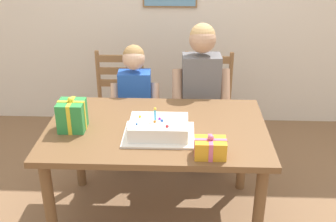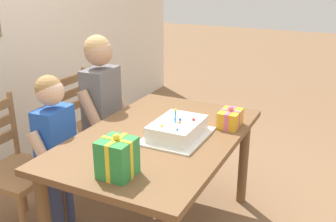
# 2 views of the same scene
# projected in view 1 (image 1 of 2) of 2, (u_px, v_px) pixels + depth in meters

# --- Properties ---
(ground_plane) EXTENTS (20.00, 20.00, 0.00)m
(ground_plane) POSITION_uv_depth(u_px,v_px,m) (158.00, 216.00, 3.04)
(ground_plane) COLOR #846042
(dining_table) EXTENTS (1.43, 0.91, 0.73)m
(dining_table) POSITION_uv_depth(u_px,v_px,m) (157.00, 140.00, 2.76)
(dining_table) COLOR brown
(dining_table) RESTS_ON ground
(birthday_cake) EXTENTS (0.44, 0.34, 0.19)m
(birthday_cake) POSITION_uv_depth(u_px,v_px,m) (159.00, 129.00, 2.60)
(birthday_cake) COLOR white
(birthday_cake) RESTS_ON dining_table
(gift_box_red_large) EXTENTS (0.17, 0.17, 0.23)m
(gift_box_red_large) POSITION_uv_depth(u_px,v_px,m) (72.00, 115.00, 2.65)
(gift_box_red_large) COLOR #2D8E42
(gift_box_red_large) RESTS_ON dining_table
(gift_box_beside_cake) EXTENTS (0.18, 0.13, 0.14)m
(gift_box_beside_cake) POSITION_uv_depth(u_px,v_px,m) (210.00, 148.00, 2.37)
(gift_box_beside_cake) COLOR gold
(gift_box_beside_cake) RESTS_ON dining_table
(chair_left) EXTENTS (0.43, 0.43, 0.92)m
(chair_left) POSITION_uv_depth(u_px,v_px,m) (119.00, 106.00, 3.63)
(chair_left) COLOR #996B42
(chair_left) RESTS_ON ground
(chair_right) EXTENTS (0.44, 0.44, 0.92)m
(chair_right) POSITION_uv_depth(u_px,v_px,m) (207.00, 108.00, 3.61)
(chair_right) COLOR #996B42
(chair_right) RESTS_ON ground
(child_older) EXTENTS (0.46, 0.27, 1.25)m
(child_older) POSITION_uv_depth(u_px,v_px,m) (201.00, 86.00, 3.28)
(child_older) COLOR #38426B
(child_older) RESTS_ON ground
(child_younger) EXTENTS (0.40, 0.23, 1.08)m
(child_younger) POSITION_uv_depth(u_px,v_px,m) (135.00, 97.00, 3.34)
(child_younger) COLOR #38426B
(child_younger) RESTS_ON ground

